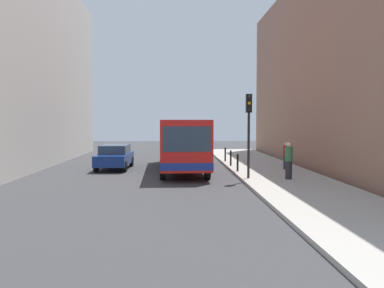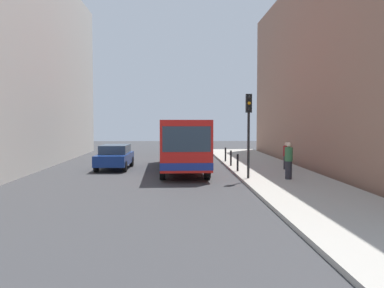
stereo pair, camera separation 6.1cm
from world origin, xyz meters
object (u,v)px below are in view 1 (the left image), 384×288
object	(u,v)px
pedestrian_mid_sidewalk	(286,156)
bollard_near	(238,163)
bus	(182,141)
traffic_light	(249,120)
car_beside_bus	(115,156)
bollard_mid	(231,158)
bollard_far	(225,154)
pedestrian_near_signal	(289,161)

from	to	relation	value
pedestrian_mid_sidewalk	bollard_near	bearing A→B (deg)	36.31
bus	traffic_light	distance (m)	5.93
car_beside_bus	bollard_near	distance (m)	7.62
bollard_mid	bollard_far	bearing A→B (deg)	90.00
bollard_mid	pedestrian_mid_sidewalk	size ratio (longest dim) A/B	0.60
car_beside_bus	traffic_light	distance (m)	9.39
bollard_far	bus	bearing A→B (deg)	-128.69
pedestrian_near_signal	car_beside_bus	bearing A→B (deg)	65.81
bus	pedestrian_near_signal	size ratio (longest dim) A/B	6.25
car_beside_bus	bollard_far	distance (m)	7.84
pedestrian_near_signal	bollard_mid	bearing A→B (deg)	26.39
bollard_far	pedestrian_near_signal	bearing A→B (deg)	-77.74
bus	pedestrian_near_signal	bearing A→B (deg)	132.47
pedestrian_near_signal	pedestrian_mid_sidewalk	bearing A→B (deg)	-4.61
bollard_far	pedestrian_mid_sidewalk	xyz separation A→B (m)	(2.94, -5.02, 0.30)
traffic_light	bollard_near	bearing A→B (deg)	91.97
bollard_near	pedestrian_mid_sidewalk	size ratio (longest dim) A/B	0.60
bollard_near	pedestrian_near_signal	size ratio (longest dim) A/B	0.54
bus	pedestrian_near_signal	distance (m)	7.31
pedestrian_near_signal	pedestrian_mid_sidewalk	size ratio (longest dim) A/B	1.13
traffic_light	bus	bearing A→B (deg)	123.43
bus	bollard_far	size ratio (longest dim) A/B	11.67
bollard_far	pedestrian_mid_sidewalk	bearing A→B (deg)	-59.62
bus	car_beside_bus	xyz separation A→B (m)	(-4.07, 0.68, -0.94)
traffic_light	bollard_mid	xyz separation A→B (m)	(-0.10, 5.80, -2.38)
car_beside_bus	bollard_mid	size ratio (longest dim) A/B	4.68
bollard_mid	bollard_far	world-z (taller)	same
bollard_far	car_beside_bus	bearing A→B (deg)	-156.07
traffic_light	bollard_mid	world-z (taller)	traffic_light
traffic_light	pedestrian_mid_sidewalk	world-z (taller)	traffic_light
traffic_light	pedestrian_near_signal	world-z (taller)	traffic_light
bollard_mid	pedestrian_mid_sidewalk	distance (m)	3.64
car_beside_bus	bollard_mid	bearing A→B (deg)	-176.22
bollard_far	bollard_near	bearing A→B (deg)	-90.00
traffic_light	pedestrian_mid_sidewalk	size ratio (longest dim) A/B	2.60
bollard_near	pedestrian_near_signal	bearing A→B (deg)	-59.10
car_beside_bus	pedestrian_near_signal	xyz separation A→B (m)	(9.14, -5.91, 0.26)
bollard_mid	bus	bearing A→B (deg)	-162.66
pedestrian_near_signal	traffic_light	bearing A→B (deg)	86.77
traffic_light	bollard_far	size ratio (longest dim) A/B	4.32
car_beside_bus	bus	bearing A→B (deg)	172.01
bollard_mid	pedestrian_mid_sidewalk	bearing A→B (deg)	-35.80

